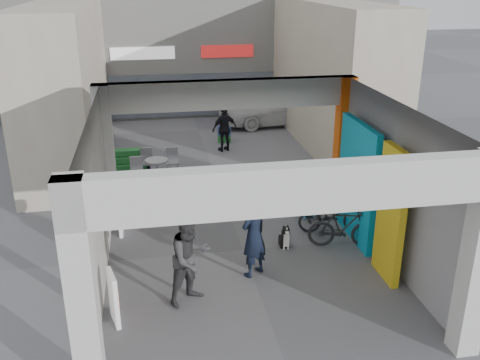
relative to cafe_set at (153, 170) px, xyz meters
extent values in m
plane|color=#5C5B61|center=(1.90, -4.81, -0.31)|extent=(90.00, 90.00, 0.00)
cube|color=beige|center=(-1.10, -8.81, 1.44)|extent=(0.40, 0.40, 3.50)
cube|color=beige|center=(-1.10, -2.81, 1.44)|extent=(0.40, 0.40, 3.50)
cube|color=beige|center=(4.90, -8.81, 1.44)|extent=(0.40, 0.40, 3.50)
cube|color=#ED5A0D|center=(4.90, -2.81, 1.44)|extent=(0.40, 0.40, 3.50)
plane|color=silver|center=(-1.10, -5.81, 1.44)|extent=(0.00, 6.40, 6.40)
plane|color=gray|center=(4.90, -5.81, 1.44)|extent=(0.00, 6.40, 6.40)
cube|color=#0B94BB|center=(4.60, -4.61, 1.09)|extent=(0.15, 2.00, 2.80)
cube|color=gold|center=(4.60, -6.41, 1.09)|extent=(0.15, 1.00, 2.80)
plane|color=#B9B9B4|center=(1.90, -5.81, 3.19)|extent=(6.40, 6.40, 0.00)
cube|color=beige|center=(1.90, -2.76, 2.84)|extent=(6.40, 0.30, 0.70)
cube|color=beige|center=(1.90, -8.86, 2.84)|extent=(6.40, 0.30, 0.70)
cube|color=silver|center=(1.90, -2.59, 2.79)|extent=(4.20, 0.05, 0.55)
cube|color=silver|center=(1.90, 9.19, 3.69)|extent=(18.00, 4.00, 8.00)
cube|color=#515966|center=(1.90, 7.14, 0.69)|extent=(16.20, 0.06, 1.80)
cube|color=white|center=(-0.10, 7.15, 2.49)|extent=(2.60, 0.06, 0.50)
cube|color=red|center=(3.40, 7.15, 2.49)|extent=(2.20, 0.06, 0.50)
cube|color=#B9B299|center=(-2.60, 2.69, 2.19)|extent=(2.00, 9.00, 5.00)
cube|color=#B9B299|center=(6.40, 2.69, 2.19)|extent=(2.00, 9.00, 5.00)
cylinder|color=gray|center=(0.22, -2.52, 0.16)|extent=(0.09, 0.09, 0.94)
cylinder|color=gray|center=(1.89, -2.60, 0.18)|extent=(0.09, 0.09, 0.98)
cylinder|color=gray|center=(3.50, -2.34, 0.14)|extent=(0.09, 0.09, 0.90)
cube|color=silver|center=(-0.85, -7.03, 0.19)|extent=(0.22, 0.55, 1.00)
cube|color=red|center=(-0.81, -7.03, 0.24)|extent=(0.14, 0.38, 0.40)
cube|color=silver|center=(-0.85, -3.47, 0.19)|extent=(0.08, 0.55, 1.00)
cube|color=red|center=(-0.81, -3.47, 0.24)|extent=(0.04, 0.39, 0.40)
cylinder|color=#A0A0A5|center=(0.11, -0.28, 0.04)|extent=(0.06, 0.06, 0.70)
cylinder|color=#A0A0A5|center=(0.11, -0.28, -0.30)|extent=(0.43, 0.43, 0.02)
cylinder|color=#A0A0A5|center=(0.11, -0.28, 0.39)|extent=(0.69, 0.69, 0.05)
cube|color=#A0A0A5|center=(-0.47, -0.47, -0.09)|extent=(0.37, 0.37, 0.44)
cube|color=#A0A0A5|center=(-0.47, -0.30, 0.35)|extent=(0.37, 0.05, 0.44)
cube|color=#A0A0A5|center=(0.60, 0.21, -0.09)|extent=(0.37, 0.37, 0.44)
cube|color=#A0A0A5|center=(0.60, 0.39, 0.35)|extent=(0.37, 0.05, 0.44)
cube|color=#A0A0A5|center=(-0.18, 0.31, -0.09)|extent=(0.37, 0.37, 0.44)
cube|color=#A0A0A5|center=(-0.18, 0.49, 0.35)|extent=(0.37, 0.05, 0.44)
cube|color=black|center=(-0.65, 0.65, -0.17)|extent=(1.14, 0.57, 0.28)
cube|color=#1B5E26|center=(-0.65, 0.51, -0.03)|extent=(0.95, 0.33, 0.17)
cube|color=#1B5E26|center=(-0.65, 0.65, 0.16)|extent=(0.95, 0.33, 0.17)
cube|color=#1B5E26|center=(-0.65, 0.79, 0.35)|extent=(0.95, 0.33, 0.17)
cube|color=#1B5E26|center=(2.69, 3.50, -0.17)|extent=(0.46, 0.36, 0.28)
cube|color=navy|center=(2.69, 3.50, 0.11)|extent=(0.46, 0.36, 0.28)
cube|color=black|center=(2.87, -4.77, -0.20)|extent=(0.22, 0.29, 0.22)
cube|color=black|center=(2.87, -4.89, -0.04)|extent=(0.17, 0.14, 0.33)
cube|color=white|center=(2.87, -4.97, -0.07)|extent=(0.14, 0.03, 0.31)
cylinder|color=white|center=(2.82, -4.95, -0.18)|extent=(0.04, 0.04, 0.25)
cylinder|color=white|center=(2.92, -4.95, -0.18)|extent=(0.04, 0.04, 0.25)
sphere|color=black|center=(2.87, -4.91, 0.16)|extent=(0.17, 0.17, 0.17)
cube|color=white|center=(2.87, -5.00, 0.14)|extent=(0.07, 0.11, 0.05)
cone|color=black|center=(2.82, -4.87, 0.24)|extent=(0.06, 0.06, 0.07)
cone|color=black|center=(2.91, -4.87, 0.24)|extent=(0.06, 0.06, 0.07)
imported|color=black|center=(1.93, -5.87, 0.60)|extent=(0.80, 0.75, 1.83)
imported|color=#373638|center=(0.57, -6.60, 0.61)|extent=(1.13, 1.07, 1.84)
imported|color=teal|center=(3.83, -3.30, 0.46)|extent=(0.85, 0.65, 1.54)
imported|color=black|center=(2.56, 2.43, 0.50)|extent=(1.02, 0.70, 1.61)
imported|color=black|center=(4.20, -4.25, 0.13)|extent=(1.71, 0.72, 0.88)
imported|color=black|center=(4.18, -5.03, 0.17)|extent=(1.67, 0.79, 0.97)
imported|color=silver|center=(5.08, 5.51, 0.45)|extent=(4.58, 2.16, 1.51)
camera|label=1|loc=(-0.04, -15.38, 5.60)|focal=40.00mm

